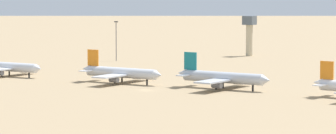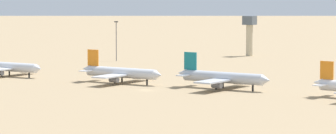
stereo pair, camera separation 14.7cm
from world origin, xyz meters
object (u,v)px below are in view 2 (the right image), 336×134
at_px(parked_jet_teal_3, 222,77).
at_px(light_pole_west, 116,38).
at_px(control_tower, 250,32).
at_px(parked_jet_yellow_1, 7,67).
at_px(parked_jet_orange_2, 121,73).

distance_m(parked_jet_teal_3, light_pole_west, 115.08).
relative_size(parked_jet_teal_3, control_tower, 1.81).
bearing_deg(light_pole_west, control_tower, 57.68).
height_order(parked_jet_yellow_1, light_pole_west, light_pole_west).
bearing_deg(parked_jet_yellow_1, light_pole_west, 94.63).
relative_size(parked_jet_orange_2, parked_jet_teal_3, 0.97).
relative_size(parked_jet_orange_2, control_tower, 1.76).
relative_size(parked_jet_yellow_1, parked_jet_orange_2, 0.96).
xyz_separation_m(parked_jet_orange_2, parked_jet_teal_3, (37.08, 3.13, 0.11)).
bearing_deg(light_pole_west, parked_jet_yellow_1, -85.85).
relative_size(parked_jet_orange_2, light_pole_west, 1.89).
bearing_deg(control_tower, parked_jet_teal_3, -66.54).
xyz_separation_m(parked_jet_yellow_1, parked_jet_orange_2, (48.43, 2.33, 0.14)).
distance_m(parked_jet_yellow_1, parked_jet_orange_2, 48.48).
distance_m(parked_jet_orange_2, light_pole_west, 91.22).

